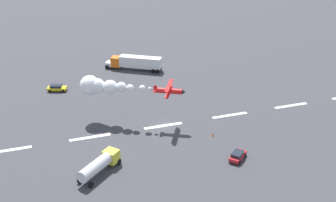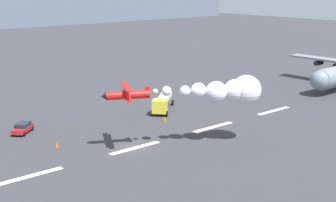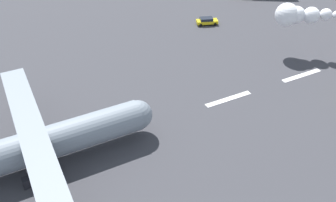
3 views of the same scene
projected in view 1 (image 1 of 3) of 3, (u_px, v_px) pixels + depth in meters
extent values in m
plane|color=#38383D|center=(163.00, 126.00, 91.77)|extent=(440.00, 440.00, 0.00)
cube|color=white|center=(291.00, 106.00, 100.23)|extent=(8.00, 0.90, 0.01)
cube|color=white|center=(230.00, 115.00, 96.00)|extent=(8.00, 0.90, 0.01)
cube|color=white|center=(163.00, 126.00, 91.76)|extent=(8.00, 0.90, 0.01)
cube|color=white|center=(90.00, 137.00, 87.53)|extent=(8.00, 0.90, 0.01)
cube|color=white|center=(9.00, 150.00, 83.30)|extent=(8.00, 0.90, 0.01)
cylinder|color=red|center=(168.00, 91.00, 88.98)|extent=(5.53, 3.62, 1.10)
cube|color=red|center=(169.00, 92.00, 89.01)|extent=(3.64, 6.00, 0.12)
cube|color=red|center=(169.00, 86.00, 88.45)|extent=(3.64, 6.00, 0.12)
cylinder|color=black|center=(171.00, 84.00, 90.73)|extent=(0.08, 0.08, 1.30)
cylinder|color=black|center=(167.00, 93.00, 86.74)|extent=(0.08, 0.08, 1.30)
cube|color=red|center=(155.00, 88.00, 89.17)|extent=(0.67, 0.42, 1.10)
cube|color=red|center=(155.00, 90.00, 89.34)|extent=(1.47, 2.05, 0.08)
cone|color=black|center=(184.00, 92.00, 88.50)|extent=(1.05, 1.15, 0.93)
sphere|color=white|center=(150.00, 89.00, 89.28)|extent=(0.70, 0.70, 0.70)
sphere|color=white|center=(142.00, 88.00, 89.51)|extent=(1.29, 1.29, 1.29)
sphere|color=white|center=(130.00, 88.00, 89.94)|extent=(1.49, 1.49, 1.49)
sphere|color=white|center=(121.00, 87.00, 90.31)|extent=(2.10, 2.10, 2.10)
sphere|color=white|center=(110.00, 87.00, 91.01)|extent=(2.95, 2.95, 2.95)
sphere|color=white|center=(97.00, 86.00, 91.37)|extent=(3.11, 3.11, 3.11)
sphere|color=white|center=(90.00, 85.00, 91.65)|extent=(4.10, 4.10, 4.10)
cube|color=silver|center=(109.00, 64.00, 120.88)|extent=(2.66, 2.97, 1.10)
cube|color=orange|center=(116.00, 62.00, 120.16)|extent=(3.35, 3.38, 2.60)
cube|color=silver|center=(141.00, 62.00, 118.61)|extent=(10.76, 7.87, 2.80)
cylinder|color=black|center=(107.00, 67.00, 120.06)|extent=(1.12, 0.87, 1.10)
cylinder|color=black|center=(153.00, 71.00, 117.51)|extent=(1.12, 0.87, 1.10)
cylinder|color=black|center=(158.00, 71.00, 117.27)|extent=(1.12, 0.87, 1.10)
cylinder|color=black|center=(110.00, 64.00, 122.26)|extent=(1.12, 0.87, 1.10)
cylinder|color=black|center=(155.00, 68.00, 119.71)|extent=(1.12, 0.87, 1.10)
cylinder|color=black|center=(160.00, 68.00, 119.47)|extent=(1.12, 0.87, 1.10)
cube|color=yellow|center=(111.00, 156.00, 78.49)|extent=(3.24, 3.26, 2.20)
cylinder|color=silver|center=(95.00, 168.00, 74.83)|extent=(6.53, 6.15, 2.10)
cylinder|color=black|center=(108.00, 158.00, 79.97)|extent=(0.96, 0.90, 1.00)
cylinder|color=black|center=(79.00, 180.00, 73.89)|extent=(0.96, 0.90, 1.00)
cylinder|color=black|center=(119.00, 162.00, 78.89)|extent=(0.96, 0.90, 1.00)
cylinder|color=black|center=(91.00, 185.00, 72.81)|extent=(0.96, 0.90, 1.00)
cube|color=yellow|center=(57.00, 88.00, 107.17)|extent=(4.80, 3.14, 0.65)
cube|color=#1E232D|center=(56.00, 86.00, 106.91)|extent=(3.06, 2.43, 0.55)
cylinder|color=black|center=(65.00, 88.00, 108.11)|extent=(0.68, 0.41, 0.64)
cylinder|color=black|center=(52.00, 88.00, 108.14)|extent=(0.68, 0.41, 0.64)
cylinder|color=black|center=(63.00, 91.00, 106.49)|extent=(0.68, 0.41, 0.64)
cylinder|color=black|center=(50.00, 91.00, 106.51)|extent=(0.68, 0.41, 0.64)
cube|color=#B21E23|center=(238.00, 156.00, 80.26)|extent=(4.26, 4.09, 0.65)
cube|color=#1E232D|center=(238.00, 154.00, 79.85)|extent=(2.94, 2.88, 0.55)
cylinder|color=black|center=(236.00, 153.00, 81.93)|extent=(0.62, 0.59, 0.64)
cylinder|color=black|center=(230.00, 160.00, 79.68)|extent=(0.62, 0.59, 0.64)
cylinder|color=black|center=(245.00, 155.00, 81.13)|extent=(0.62, 0.59, 0.64)
cylinder|color=black|center=(239.00, 163.00, 78.87)|extent=(0.62, 0.59, 0.64)
cone|color=orange|center=(213.00, 135.00, 87.76)|extent=(0.44, 0.44, 0.75)
cone|color=orange|center=(116.00, 152.00, 81.89)|extent=(0.44, 0.44, 0.75)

